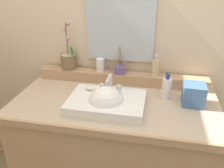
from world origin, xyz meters
name	(u,v)px	position (x,y,z in m)	size (l,w,h in m)	color
wall_back	(126,33)	(0.00, 0.44, 1.22)	(3.14, 0.20, 2.44)	beige
vanity_cabinet	(115,153)	(0.00, 0.00, 0.45)	(1.31, 0.67, 0.89)	tan
back_ledge	(122,78)	(0.00, 0.27, 0.93)	(1.24, 0.10, 0.08)	tan
sink_basin	(106,103)	(-0.04, -0.10, 0.92)	(0.46, 0.33, 0.26)	white
soap_bar	(90,88)	(-0.16, 0.00, 0.96)	(0.07, 0.04, 0.02)	beige
potted_plant	(69,59)	(-0.41, 0.28, 1.04)	(0.12, 0.12, 0.36)	brown
soap_dispenser	(156,67)	(0.24, 0.26, 1.03)	(0.05, 0.05, 0.16)	#DDBE8A
tumbler_cup	(100,65)	(-0.16, 0.28, 1.01)	(0.06, 0.06, 0.09)	white
reed_diffuser	(120,69)	(-0.01, 0.26, 1.00)	(0.09, 0.10, 0.20)	slate
lotion_bottle	(167,88)	(0.32, 0.09, 0.96)	(0.06, 0.06, 0.18)	white
tissue_box	(194,94)	(0.48, 0.05, 0.96)	(0.13, 0.13, 0.14)	teal
mirror	(120,27)	(-0.03, 0.33, 1.29)	(0.48, 0.02, 0.49)	silver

